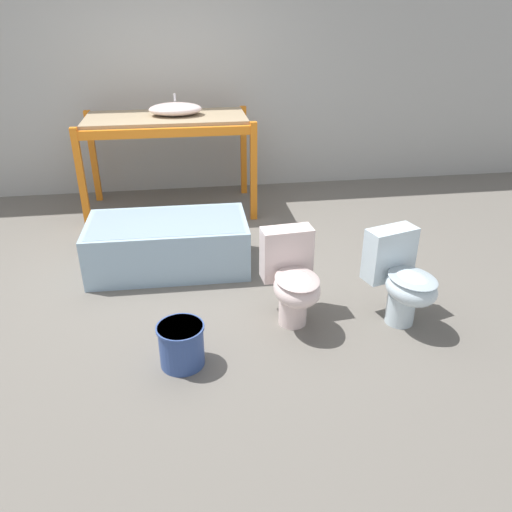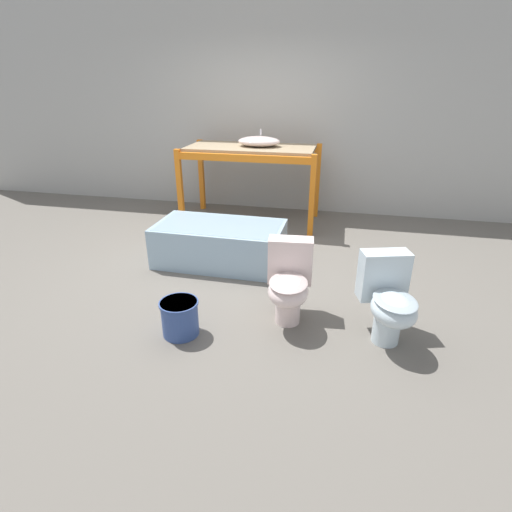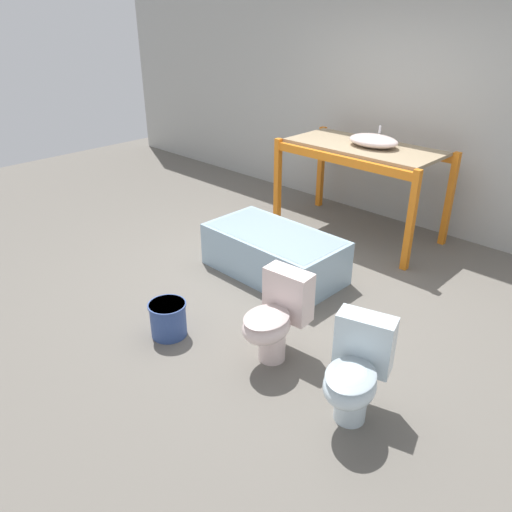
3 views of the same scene
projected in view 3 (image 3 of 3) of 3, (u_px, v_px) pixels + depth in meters
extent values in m
plane|color=#666059|center=(281.00, 279.00, 5.04)|extent=(12.00, 12.00, 0.00)
cube|color=#ADADA8|center=(412.00, 90.00, 5.76)|extent=(10.80, 0.08, 3.20)
cube|color=orange|center=(278.00, 182.00, 6.10)|extent=(0.07, 0.07, 1.07)
cube|color=orange|center=(411.00, 221.00, 4.99)|extent=(0.07, 0.07, 1.07)
cube|color=orange|center=(321.00, 167.00, 6.66)|extent=(0.07, 0.07, 1.07)
cube|color=orange|center=(449.00, 200.00, 5.55)|extent=(0.07, 0.07, 1.07)
cube|color=orange|center=(341.00, 160.00, 5.34)|extent=(1.79, 0.06, 0.09)
cube|color=orange|center=(383.00, 145.00, 5.90)|extent=(1.79, 0.06, 0.09)
cube|color=#998466|center=(364.00, 147.00, 5.59)|extent=(1.72, 0.80, 0.04)
ellipsoid|color=silver|center=(373.00, 141.00, 5.50)|extent=(0.57, 0.40, 0.13)
cylinder|color=silver|center=(380.00, 129.00, 5.52)|extent=(0.02, 0.02, 0.08)
cube|color=#99B7CC|center=(274.00, 253.00, 5.04)|extent=(1.41, 0.77, 0.45)
cube|color=#829CAD|center=(274.00, 241.00, 4.98)|extent=(1.33, 0.69, 0.18)
cylinder|color=silver|center=(350.00, 404.00, 3.29)|extent=(0.21, 0.21, 0.24)
ellipsoid|color=silver|center=(350.00, 385.00, 3.13)|extent=(0.43, 0.49, 0.23)
ellipsoid|color=#9FAFB7|center=(351.00, 375.00, 3.10)|extent=(0.41, 0.47, 0.03)
cube|color=silver|center=(365.00, 342.00, 3.28)|extent=(0.41, 0.27, 0.40)
cylinder|color=silver|center=(272.00, 345.00, 3.85)|extent=(0.21, 0.21, 0.24)
ellipsoid|color=silver|center=(266.00, 326.00, 3.71)|extent=(0.37, 0.44, 0.23)
ellipsoid|color=#BBA7A3|center=(267.00, 317.00, 3.67)|extent=(0.35, 0.42, 0.03)
cube|color=silver|center=(288.00, 294.00, 3.83)|extent=(0.39, 0.20, 0.40)
cylinder|color=#334C8C|center=(168.00, 319.00, 4.12)|extent=(0.30, 0.30, 0.30)
cylinder|color=#334C8C|center=(167.00, 305.00, 4.06)|extent=(0.32, 0.32, 0.02)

